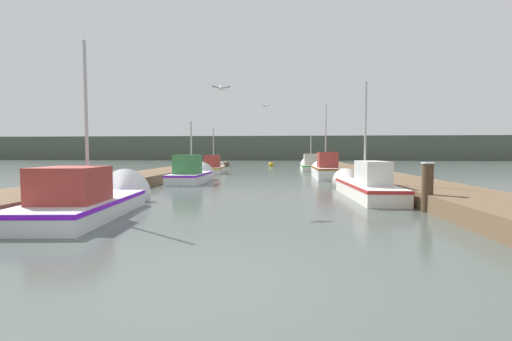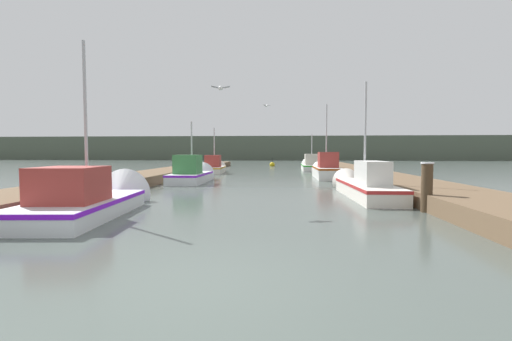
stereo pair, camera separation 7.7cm
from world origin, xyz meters
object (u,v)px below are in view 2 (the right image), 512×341
object	(u,v)px
fishing_boat_0	(93,199)
mooring_piling_1	(331,164)
fishing_boat_5	(311,165)
seagull_lead	(267,106)
mooring_piling_0	(427,187)
mooring_piling_2	(336,166)
fishing_boat_4	(215,167)
fishing_boat_1	(362,185)
seagull_1	(221,88)
fishing_boat_2	(193,174)
fishing_boat_3	(326,170)
channel_buoy	(272,165)

from	to	relation	value
fishing_boat_0	mooring_piling_1	world-z (taller)	fishing_boat_0
fishing_boat_5	seagull_lead	xyz separation A→B (m)	(-3.64, -9.56, 4.12)
mooring_piling_0	mooring_piling_2	bearing A→B (deg)	90.10
fishing_boat_4	mooring_piling_2	xyz separation A→B (m)	(9.15, -0.91, 0.20)
fishing_boat_1	seagull_lead	distance (m)	10.49
mooring_piling_0	fishing_boat_1	bearing A→B (deg)	104.38
fishing_boat_4	seagull_1	bearing A→B (deg)	-81.73
mooring_piling_1	seagull_lead	xyz separation A→B (m)	(-5.08, -7.01, 3.95)
fishing_boat_1	fishing_boat_4	size ratio (longest dim) A/B	1.29
fishing_boat_0	mooring_piling_2	bearing A→B (deg)	57.00
fishing_boat_2	fishing_boat_5	distance (m)	15.25
fishing_boat_0	fishing_boat_3	xyz separation A→B (m)	(7.75, 13.06, 0.13)
mooring_piling_1	fishing_boat_5	bearing A→B (deg)	119.50
fishing_boat_5	channel_buoy	size ratio (longest dim) A/B	5.81
fishing_boat_4	fishing_boat_2	bearing A→B (deg)	-90.76
fishing_boat_3	mooring_piling_0	distance (m)	12.28
channel_buoy	seagull_lead	world-z (taller)	seagull_lead
fishing_boat_5	mooring_piling_2	world-z (taller)	fishing_boat_5
mooring_piling_2	seagull_lead	xyz separation A→B (m)	(-4.90, -3.52, 3.94)
fishing_boat_0	seagull_lead	world-z (taller)	seagull_lead
fishing_boat_1	mooring_piling_2	xyz separation A→B (m)	(0.88, 12.28, 0.21)
fishing_boat_0	seagull_1	world-z (taller)	fishing_boat_0
fishing_boat_0	fishing_boat_1	world-z (taller)	fishing_boat_0
fishing_boat_2	fishing_boat_4	xyz separation A→B (m)	(-0.42, 8.16, -0.04)
fishing_boat_1	fishing_boat_2	size ratio (longest dim) A/B	1.31
fishing_boat_4	mooring_piling_1	xyz separation A→B (m)	(9.33, 2.58, 0.19)
mooring_piling_1	seagull_1	size ratio (longest dim) A/B	2.11
fishing_boat_4	channel_buoy	size ratio (longest dim) A/B	4.33
fishing_boat_0	fishing_boat_4	size ratio (longest dim) A/B	1.08
mooring_piling_1	channel_buoy	xyz separation A→B (m)	(-5.23, 9.72, -0.43)
fishing_boat_5	mooring_piling_1	size ratio (longest dim) A/B	5.37
fishing_boat_2	fishing_boat_4	size ratio (longest dim) A/B	0.98
fishing_boat_5	seagull_1	distance (m)	22.04
seagull_1	fishing_boat_1	bearing A→B (deg)	22.63
fishing_boat_2	fishing_boat_4	distance (m)	8.18
fishing_boat_0	fishing_boat_2	world-z (taller)	fishing_boat_0
fishing_boat_3	channel_buoy	distance (m)	17.25
seagull_lead	fishing_boat_1	bearing A→B (deg)	-108.64
channel_buoy	fishing_boat_1	bearing A→B (deg)	-80.72
fishing_boat_0	fishing_boat_5	world-z (taller)	fishing_boat_0
fishing_boat_4	mooring_piling_0	xyz separation A→B (m)	(9.18, -16.73, 0.28)
fishing_boat_3	mooring_piling_0	xyz separation A→B (m)	(1.19, -12.22, 0.17)
fishing_boat_3	fishing_boat_0	bearing A→B (deg)	-120.79
fishing_boat_0	mooring_piling_2	xyz separation A→B (m)	(8.92, 16.66, 0.23)
fishing_boat_1	seagull_1	world-z (taller)	fishing_boat_1
fishing_boat_1	channel_buoy	world-z (taller)	fishing_boat_1
fishing_boat_4	fishing_boat_1	bearing A→B (deg)	-61.63
fishing_boat_2	mooring_piling_2	size ratio (longest dim) A/B	3.87
fishing_boat_2	fishing_boat_5	world-z (taller)	fishing_boat_2
fishing_boat_2	seagull_lead	size ratio (longest dim) A/B	9.66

